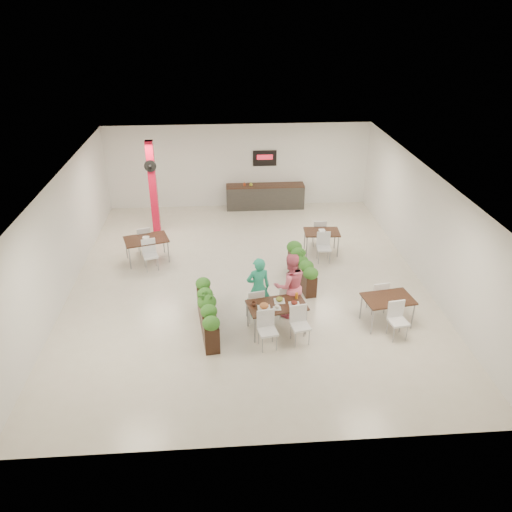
{
  "coord_description": "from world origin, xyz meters",
  "views": [
    {
      "loc": [
        -0.68,
        -12.52,
        7.31
      ],
      "look_at": [
        0.19,
        -0.56,
        1.1
      ],
      "focal_mm": 35.0,
      "sensor_mm": 36.0,
      "label": 1
    }
  ],
  "objects_px": {
    "diner_woman": "(290,286)",
    "side_table_c": "(388,302)",
    "main_table": "(276,309)",
    "side_table_b": "(322,235)",
    "planter_right": "(302,267)",
    "red_column": "(153,186)",
    "diner_man": "(258,288)",
    "side_table_a": "(146,242)",
    "service_counter": "(265,196)",
    "planter_left": "(207,311)"
  },
  "relations": [
    {
      "from": "diner_man",
      "to": "side_table_b",
      "type": "xyz_separation_m",
      "value": [
        2.28,
        3.46,
        -0.22
      ]
    },
    {
      "from": "red_column",
      "to": "side_table_a",
      "type": "bearing_deg",
      "value": -91.14
    },
    {
      "from": "service_counter",
      "to": "planter_left",
      "type": "relative_size",
      "value": 1.41
    },
    {
      "from": "main_table",
      "to": "side_table_c",
      "type": "distance_m",
      "value": 2.79
    },
    {
      "from": "service_counter",
      "to": "side_table_c",
      "type": "height_order",
      "value": "service_counter"
    },
    {
      "from": "red_column",
      "to": "main_table",
      "type": "relative_size",
      "value": 1.76
    },
    {
      "from": "red_column",
      "to": "side_table_b",
      "type": "bearing_deg",
      "value": -21.45
    },
    {
      "from": "red_column",
      "to": "main_table",
      "type": "bearing_deg",
      "value": -60.42
    },
    {
      "from": "diner_woman",
      "to": "side_table_c",
      "type": "bearing_deg",
      "value": 156.07
    },
    {
      "from": "service_counter",
      "to": "side_table_a",
      "type": "height_order",
      "value": "service_counter"
    },
    {
      "from": "main_table",
      "to": "diner_man",
      "type": "relative_size",
      "value": 1.08
    },
    {
      "from": "side_table_c",
      "to": "planter_left",
      "type": "bearing_deg",
      "value": 170.72
    },
    {
      "from": "main_table",
      "to": "side_table_a",
      "type": "height_order",
      "value": "same"
    },
    {
      "from": "diner_man",
      "to": "planter_right",
      "type": "relative_size",
      "value": 0.87
    },
    {
      "from": "diner_woman",
      "to": "planter_left",
      "type": "height_order",
      "value": "diner_woman"
    },
    {
      "from": "service_counter",
      "to": "diner_man",
      "type": "xyz_separation_m",
      "value": [
        -0.84,
        -7.46,
        0.35
      ]
    },
    {
      "from": "side_table_a",
      "to": "red_column",
      "type": "bearing_deg",
      "value": 72.06
    },
    {
      "from": "red_column",
      "to": "main_table",
      "type": "xyz_separation_m",
      "value": [
        3.55,
        -6.26,
        -1.01
      ]
    },
    {
      "from": "planter_right",
      "to": "diner_man",
      "type": "bearing_deg",
      "value": -129.67
    },
    {
      "from": "side_table_a",
      "to": "service_counter",
      "type": "bearing_deg",
      "value": 28.88
    },
    {
      "from": "diner_woman",
      "to": "diner_man",
      "type": "bearing_deg",
      "value": -10.66
    },
    {
      "from": "red_column",
      "to": "diner_woman",
      "type": "height_order",
      "value": "red_column"
    },
    {
      "from": "side_table_c",
      "to": "main_table",
      "type": "bearing_deg",
      "value": 173.55
    },
    {
      "from": "red_column",
      "to": "planter_left",
      "type": "distance_m",
      "value": 6.47
    },
    {
      "from": "side_table_c",
      "to": "diner_woman",
      "type": "bearing_deg",
      "value": 158.29
    },
    {
      "from": "service_counter",
      "to": "planter_left",
      "type": "bearing_deg",
      "value": -104.93
    },
    {
      "from": "diner_woman",
      "to": "side_table_a",
      "type": "bearing_deg",
      "value": -50.34
    },
    {
      "from": "service_counter",
      "to": "side_table_b",
      "type": "bearing_deg",
      "value": -70.15
    },
    {
      "from": "diner_woman",
      "to": "planter_left",
      "type": "distance_m",
      "value": 2.17
    },
    {
      "from": "red_column",
      "to": "side_table_a",
      "type": "relative_size",
      "value": 1.91
    },
    {
      "from": "red_column",
      "to": "diner_man",
      "type": "bearing_deg",
      "value": -60.56
    },
    {
      "from": "red_column",
      "to": "planter_right",
      "type": "xyz_separation_m",
      "value": [
        4.54,
        -3.94,
        -1.14
      ]
    },
    {
      "from": "main_table",
      "to": "side_table_b",
      "type": "height_order",
      "value": "same"
    },
    {
      "from": "side_table_b",
      "to": "side_table_c",
      "type": "xyz_separation_m",
      "value": [
        0.89,
        -4.02,
        0.0
      ]
    },
    {
      "from": "service_counter",
      "to": "diner_woman",
      "type": "distance_m",
      "value": 7.47
    },
    {
      "from": "diner_man",
      "to": "diner_woman",
      "type": "bearing_deg",
      "value": 169.34
    },
    {
      "from": "main_table",
      "to": "planter_left",
      "type": "xyz_separation_m",
      "value": [
        -1.68,
        0.16,
        -0.1
      ]
    },
    {
      "from": "diner_woman",
      "to": "red_column",
      "type": "bearing_deg",
      "value": -65.39
    },
    {
      "from": "service_counter",
      "to": "main_table",
      "type": "height_order",
      "value": "service_counter"
    },
    {
      "from": "side_table_b",
      "to": "red_column",
      "type": "bearing_deg",
      "value": 161.59
    },
    {
      "from": "planter_right",
      "to": "side_table_b",
      "type": "distance_m",
      "value": 2.02
    },
    {
      "from": "diner_woman",
      "to": "side_table_c",
      "type": "xyz_separation_m",
      "value": [
        2.37,
        -0.56,
        -0.25
      ]
    },
    {
      "from": "main_table",
      "to": "diner_man",
      "type": "bearing_deg",
      "value": 120.8
    },
    {
      "from": "diner_man",
      "to": "red_column",
      "type": "bearing_deg",
      "value": -71.22
    },
    {
      "from": "main_table",
      "to": "side_table_b",
      "type": "xyz_separation_m",
      "value": [
        1.89,
        4.12,
        -0.01
      ]
    },
    {
      "from": "diner_woman",
      "to": "side_table_b",
      "type": "height_order",
      "value": "diner_woman"
    },
    {
      "from": "service_counter",
      "to": "side_table_c",
      "type": "distance_m",
      "value": 8.36
    },
    {
      "from": "main_table",
      "to": "diner_man",
      "type": "xyz_separation_m",
      "value": [
        -0.39,
        0.66,
        0.21
      ]
    },
    {
      "from": "service_counter",
      "to": "diner_man",
      "type": "relative_size",
      "value": 1.78
    },
    {
      "from": "main_table",
      "to": "planter_right",
      "type": "xyz_separation_m",
      "value": [
        0.98,
        2.32,
        -0.14
      ]
    }
  ]
}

